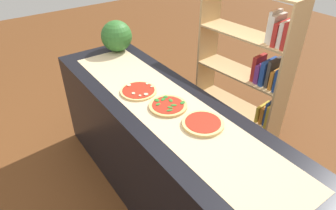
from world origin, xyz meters
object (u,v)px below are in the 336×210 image
(watermelon, at_px, (117,36))
(bookshelf, at_px, (252,77))
(pizza_mushroom_0, at_px, (139,91))
(pizza_plain_2, at_px, (203,123))
(pizza_spinach_1, at_px, (168,106))

(watermelon, relative_size, bookshelf, 0.19)
(pizza_mushroom_0, distance_m, bookshelf, 1.15)
(pizza_mushroom_0, bearing_deg, watermelon, 163.30)
(pizza_plain_2, height_order, bookshelf, bookshelf)
(pizza_spinach_1, height_order, bookshelf, bookshelf)
(pizza_mushroom_0, height_order, bookshelf, bookshelf)
(pizza_spinach_1, distance_m, watermelon, 1.11)
(watermelon, bearing_deg, pizza_plain_2, -4.45)
(pizza_spinach_1, relative_size, pizza_plain_2, 0.99)
(pizza_spinach_1, bearing_deg, pizza_plain_2, 12.19)
(watermelon, distance_m, bookshelf, 1.34)
(watermelon, xyz_separation_m, bookshelf, (0.96, 0.89, -0.30))
(pizza_plain_2, xyz_separation_m, bookshelf, (-0.43, 0.99, -0.16))
(pizza_spinach_1, distance_m, pizza_plain_2, 0.31)
(watermelon, height_order, bookshelf, bookshelf)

